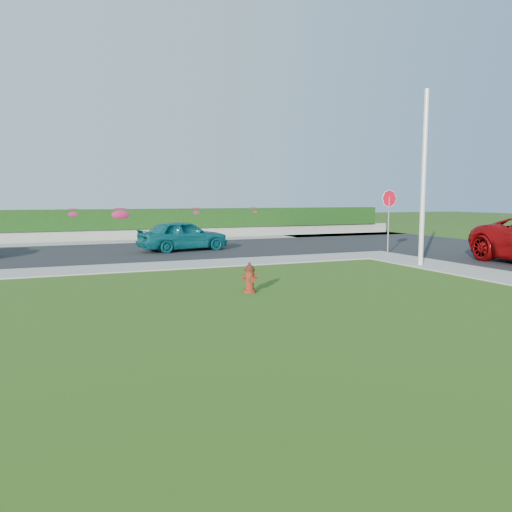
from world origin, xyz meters
name	(u,v)px	position (x,y,z in m)	size (l,w,h in m)	color
ground	(354,322)	(0.00, 0.00, 0.00)	(120.00, 120.00, 0.00)	black
street_far	(56,255)	(-5.00, 14.00, 0.02)	(26.00, 8.00, 0.04)	black
sidewalk_far	(23,273)	(-6.00, 9.00, 0.02)	(24.00, 2.00, 0.04)	gray
curb_corner	(376,255)	(7.00, 9.00, 0.02)	(2.00, 2.00, 0.04)	gray
sidewalk_beyond	(136,242)	(-1.00, 19.00, 0.02)	(34.00, 2.00, 0.04)	gray
retaining_wall	(131,234)	(-1.00, 20.50, 0.30)	(34.00, 0.40, 0.60)	gray
hedge	(131,219)	(-1.00, 20.60, 1.15)	(32.00, 0.90, 1.10)	black
fire_hydrant	(250,278)	(-0.71, 3.49, 0.35)	(0.37, 0.35, 0.74)	#561A0D
sedan_teal	(183,235)	(0.16, 13.44, 0.70)	(1.56, 3.88, 1.32)	#0C5760
utility_pole	(424,179)	(6.43, 5.70, 2.93)	(0.16, 0.16, 5.86)	silver
stop_sign	(389,206)	(7.61, 9.04, 1.98)	(0.72, 0.06, 2.65)	slate
flower_clump_c	(73,214)	(-4.02, 20.50, 1.46)	(1.20, 0.77, 0.60)	#AA1D58
flower_clump_d	(120,214)	(-1.59, 20.50, 1.41)	(1.46, 0.94, 0.73)	#AA1D58
flower_clump_e	(195,213)	(2.65, 20.50, 1.47)	(1.16, 0.75, 0.58)	#AA1D58
flower_clump_f	(253,212)	(6.30, 20.50, 1.48)	(1.13, 0.73, 0.56)	#AA1D58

